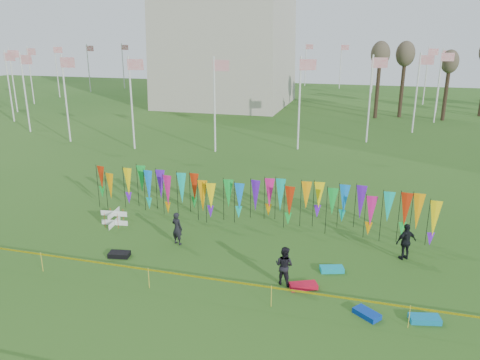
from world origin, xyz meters
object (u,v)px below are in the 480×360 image
(box_kite, at_px, (114,218))
(person_right, at_px, (406,242))
(person_left, at_px, (177,228))
(kite_bag_teal, at_px, (425,319))
(kite_bag_blue, at_px, (367,314))
(kite_bag_turquoise, at_px, (332,269))
(person_mid, at_px, (284,266))
(kite_bag_red, at_px, (303,286))
(kite_bag_black, at_px, (119,254))

(box_kite, xyz_separation_m, person_right, (14.75, 0.10, 0.44))
(person_left, xyz_separation_m, kite_bag_teal, (11.05, -3.60, -0.72))
(kite_bag_blue, bearing_deg, person_left, 157.13)
(person_left, height_order, person_right, person_right)
(box_kite, bearing_deg, person_left, -16.23)
(kite_bag_turquoise, bearing_deg, box_kite, 170.45)
(box_kite, relative_size, person_mid, 0.51)
(kite_bag_red, bearing_deg, kite_bag_black, 176.79)
(person_left, distance_m, kite_bag_turquoise, 7.59)
(person_right, relative_size, kite_bag_blue, 1.79)
(box_kite, bearing_deg, person_right, 0.38)
(kite_bag_turquoise, bearing_deg, kite_bag_black, -172.56)
(kite_bag_red, xyz_separation_m, kite_bag_teal, (4.52, -1.11, 0.00))
(person_right, relative_size, kite_bag_red, 1.56)
(kite_bag_turquoise, xyz_separation_m, kite_bag_blue, (1.53, -3.06, 0.00))
(kite_bag_blue, relative_size, kite_bag_red, 0.87)
(person_right, xyz_separation_m, kite_bag_turquoise, (-3.08, -2.06, -0.76))
(person_mid, height_order, kite_bag_red, person_mid)
(kite_bag_red, height_order, kite_bag_teal, kite_bag_teal)
(person_left, xyz_separation_m, kite_bag_red, (6.53, -2.49, -0.72))
(person_right, xyz_separation_m, kite_bag_teal, (0.45, -4.91, -0.76))
(kite_bag_teal, bearing_deg, person_mid, 166.83)
(kite_bag_black, bearing_deg, kite_bag_teal, -6.93)
(box_kite, distance_m, person_left, 4.35)
(person_left, height_order, person_mid, person_mid)
(kite_bag_teal, bearing_deg, person_right, 95.29)
(box_kite, distance_m, kite_bag_turquoise, 11.85)
(person_left, height_order, kite_bag_black, person_left)
(person_mid, distance_m, person_right, 6.11)
(kite_bag_red, distance_m, kite_bag_black, 8.60)
(kite_bag_blue, bearing_deg, kite_bag_turquoise, 116.55)
(kite_bag_teal, bearing_deg, box_kite, 162.45)
(kite_bag_blue, distance_m, kite_bag_red, 2.84)
(kite_bag_blue, distance_m, kite_bag_black, 11.25)
(kite_bag_blue, height_order, kite_bag_teal, kite_bag_teal)
(person_mid, xyz_separation_m, kite_bag_black, (-7.76, 0.34, -0.72))
(person_mid, bearing_deg, kite_bag_blue, 174.37)
(person_mid, bearing_deg, kite_bag_turquoise, -120.73)
(box_kite, height_order, kite_bag_black, box_kite)
(person_left, distance_m, person_right, 10.68)
(kite_bag_red, bearing_deg, person_right, 43.05)
(kite_bag_teal, bearing_deg, kite_bag_red, 166.17)
(person_mid, xyz_separation_m, kite_bag_blue, (3.35, -1.47, -0.72))
(person_left, bearing_deg, person_right, -154.33)
(person_right, relative_size, kite_bag_black, 1.83)
(kite_bag_red, bearing_deg, kite_bag_teal, -13.83)
(box_kite, relative_size, kite_bag_black, 0.89)
(box_kite, xyz_separation_m, kite_bag_black, (2.10, -3.22, -0.31))
(person_right, height_order, kite_bag_red, person_right)
(kite_bag_blue, relative_size, kite_bag_black, 1.02)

